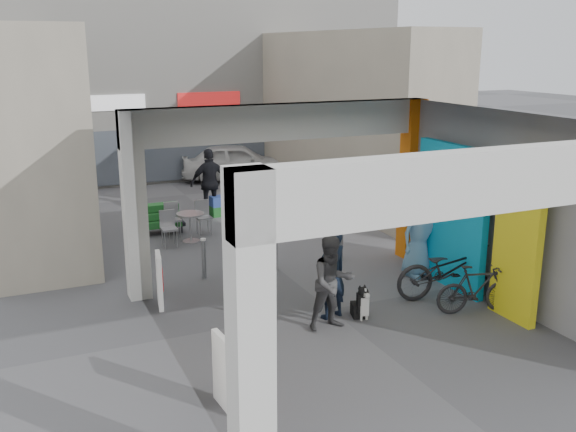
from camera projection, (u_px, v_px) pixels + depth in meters
name	position (u px, v px, depth m)	size (l,w,h in m)	color
ground	(330.00, 309.00, 11.51)	(90.00, 90.00, 0.00)	#57575C
arcade_canopy	(385.00, 191.00, 10.40)	(6.40, 6.45, 6.40)	silver
far_building	(151.00, 63.00, 22.85)	(18.00, 4.08, 8.00)	silver
plaza_bldg_left	(28.00, 133.00, 15.74)	(2.00, 9.00, 5.00)	#A29886
plaza_bldg_right	(349.00, 117.00, 19.25)	(2.00, 9.00, 5.00)	#A29886
bollard_left	(204.00, 259.00, 12.95)	(0.09, 0.09, 0.83)	gray
bollard_center	(275.00, 250.00, 13.47)	(0.09, 0.09, 0.84)	gray
bollard_right	(341.00, 238.00, 14.09)	(0.09, 0.09, 0.96)	gray
advert_board_near	(223.00, 371.00, 8.29)	(0.14, 0.55, 1.00)	silver
advert_board_far	(160.00, 280.00, 11.52)	(0.17, 0.56, 1.00)	silver
cafe_set	(183.00, 227.00, 15.63)	(1.40, 1.13, 0.85)	#A3A3A8
produce_stand	(162.00, 222.00, 16.15)	(1.10, 0.59, 0.72)	black
crate_stack	(219.00, 206.00, 17.78)	(0.47, 0.38, 0.56)	#195A1E
border_collie	(361.00, 304.00, 11.10)	(0.23, 0.45, 0.63)	black
man_with_dog	(332.00, 273.00, 10.99)	(0.59, 0.39, 1.61)	black
man_back_turned	(332.00, 283.00, 10.56)	(0.78, 0.61, 1.60)	#3C3C3F
man_elderly	(420.00, 234.00, 13.01)	(0.87, 0.57, 1.79)	#5E91B7
man_crates	(210.00, 183.00, 17.61)	(1.10, 0.46, 1.88)	black
bicycle_front	(449.00, 269.00, 11.95)	(0.73, 2.09, 1.10)	black
bicycle_rear	(477.00, 289.00, 11.26)	(0.42, 1.48, 0.89)	black
white_van	(237.00, 162.00, 22.40)	(1.54, 3.84, 1.31)	silver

